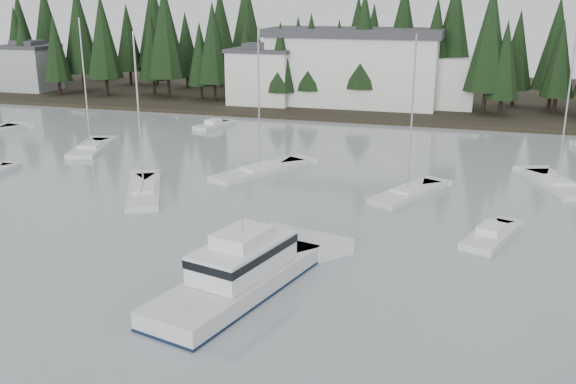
{
  "coord_description": "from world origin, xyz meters",
  "views": [
    {
      "loc": [
        13.01,
        -10.89,
        15.73
      ],
      "look_at": [
        0.53,
        30.55,
        2.5
      ],
      "focal_mm": 40.0,
      "sensor_mm": 36.0,
      "label": 1
    }
  ],
  "objects_px": {
    "house_west": "(262,75)",
    "runabout_3": "(214,126)",
    "house_far_west": "(30,67)",
    "sailboat_0": "(91,150)",
    "sailboat_3": "(407,195)",
    "sailboat_9": "(144,193)",
    "sailboat_1": "(557,186)",
    "cabin_cruiser_center": "(239,278)",
    "sailboat_2": "(260,172)",
    "runabout_1": "(490,238)",
    "harbor_inn": "(368,68)"
  },
  "relations": [
    {
      "from": "sailboat_1",
      "to": "house_west",
      "type": "bearing_deg",
      "value": 29.56
    },
    {
      "from": "sailboat_0",
      "to": "sailboat_3",
      "type": "distance_m",
      "value": 34.96
    },
    {
      "from": "sailboat_1",
      "to": "sailboat_2",
      "type": "distance_m",
      "value": 26.23
    },
    {
      "from": "harbor_inn",
      "to": "sailboat_3",
      "type": "xyz_separation_m",
      "value": [
        10.86,
        -42.19,
        -5.69
      ]
    },
    {
      "from": "sailboat_1",
      "to": "sailboat_0",
      "type": "bearing_deg",
      "value": 69.65
    },
    {
      "from": "sailboat_0",
      "to": "house_west",
      "type": "bearing_deg",
      "value": -31.02
    },
    {
      "from": "sailboat_3",
      "to": "sailboat_9",
      "type": "distance_m",
      "value": 21.81
    },
    {
      "from": "runabout_1",
      "to": "runabout_3",
      "type": "relative_size",
      "value": 1.11
    },
    {
      "from": "house_west",
      "to": "sailboat_1",
      "type": "distance_m",
      "value": 50.14
    },
    {
      "from": "sailboat_0",
      "to": "sailboat_1",
      "type": "relative_size",
      "value": 1.05
    },
    {
      "from": "cabin_cruiser_center",
      "to": "sailboat_1",
      "type": "relative_size",
      "value": 0.96
    },
    {
      "from": "sailboat_1",
      "to": "sailboat_9",
      "type": "bearing_deg",
      "value": 90.39
    },
    {
      "from": "sailboat_1",
      "to": "sailboat_9",
      "type": "distance_m",
      "value": 35.26
    },
    {
      "from": "cabin_cruiser_center",
      "to": "sailboat_9",
      "type": "height_order",
      "value": "sailboat_9"
    },
    {
      "from": "cabin_cruiser_center",
      "to": "sailboat_3",
      "type": "height_order",
      "value": "sailboat_3"
    },
    {
      "from": "harbor_inn",
      "to": "sailboat_3",
      "type": "bearing_deg",
      "value": -75.56
    },
    {
      "from": "harbor_inn",
      "to": "runabout_1",
      "type": "height_order",
      "value": "harbor_inn"
    },
    {
      "from": "sailboat_1",
      "to": "runabout_3",
      "type": "relative_size",
      "value": 2.25
    },
    {
      "from": "harbor_inn",
      "to": "cabin_cruiser_center",
      "type": "relative_size",
      "value": 2.27
    },
    {
      "from": "harbor_inn",
      "to": "sailboat_2",
      "type": "relative_size",
      "value": 2.14
    },
    {
      "from": "harbor_inn",
      "to": "sailboat_0",
      "type": "relative_size",
      "value": 2.07
    },
    {
      "from": "runabout_1",
      "to": "harbor_inn",
      "type": "bearing_deg",
      "value": 37.65
    },
    {
      "from": "sailboat_0",
      "to": "runabout_1",
      "type": "bearing_deg",
      "value": -126.61
    },
    {
      "from": "house_far_west",
      "to": "sailboat_0",
      "type": "xyz_separation_m",
      "value": [
        33.6,
        -34.09,
        -4.32
      ]
    },
    {
      "from": "cabin_cruiser_center",
      "to": "sailboat_0",
      "type": "height_order",
      "value": "sailboat_0"
    },
    {
      "from": "house_far_west",
      "to": "runabout_3",
      "type": "relative_size",
      "value": 1.41
    },
    {
      "from": "sailboat_3",
      "to": "harbor_inn",
      "type": "bearing_deg",
      "value": 39.67
    },
    {
      "from": "cabin_cruiser_center",
      "to": "sailboat_3",
      "type": "relative_size",
      "value": 0.96
    },
    {
      "from": "harbor_inn",
      "to": "sailboat_2",
      "type": "bearing_deg",
      "value": -94.58
    },
    {
      "from": "harbor_inn",
      "to": "sailboat_9",
      "type": "bearing_deg",
      "value": -101.94
    },
    {
      "from": "harbor_inn",
      "to": "runabout_3",
      "type": "height_order",
      "value": "harbor_inn"
    },
    {
      "from": "sailboat_3",
      "to": "runabout_3",
      "type": "distance_m",
      "value": 34.66
    },
    {
      "from": "cabin_cruiser_center",
      "to": "sailboat_2",
      "type": "height_order",
      "value": "sailboat_2"
    },
    {
      "from": "sailboat_2",
      "to": "sailboat_9",
      "type": "bearing_deg",
      "value": 168.77
    },
    {
      "from": "house_west",
      "to": "sailboat_9",
      "type": "bearing_deg",
      "value": -83.75
    },
    {
      "from": "sailboat_1",
      "to": "runabout_1",
      "type": "relative_size",
      "value": 2.02
    },
    {
      "from": "house_west",
      "to": "harbor_inn",
      "type": "relative_size",
      "value": 0.32
    },
    {
      "from": "house_west",
      "to": "house_far_west",
      "type": "relative_size",
      "value": 1.13
    },
    {
      "from": "sailboat_1",
      "to": "sailboat_3",
      "type": "distance_m",
      "value": 13.65
    },
    {
      "from": "sailboat_3",
      "to": "sailboat_9",
      "type": "height_order",
      "value": "sailboat_9"
    },
    {
      "from": "sailboat_9",
      "to": "runabout_3",
      "type": "bearing_deg",
      "value": -15.51
    },
    {
      "from": "house_west",
      "to": "runabout_3",
      "type": "relative_size",
      "value": 1.59
    },
    {
      "from": "sailboat_1",
      "to": "cabin_cruiser_center",
      "type": "bearing_deg",
      "value": 125.13
    },
    {
      "from": "cabin_cruiser_center",
      "to": "runabout_3",
      "type": "relative_size",
      "value": 2.17
    },
    {
      "from": "cabin_cruiser_center",
      "to": "sailboat_3",
      "type": "distance_m",
      "value": 21.79
    },
    {
      "from": "cabin_cruiser_center",
      "to": "runabout_1",
      "type": "bearing_deg",
      "value": -33.07
    },
    {
      "from": "house_far_west",
      "to": "sailboat_2",
      "type": "bearing_deg",
      "value": -34.89
    },
    {
      "from": "house_far_west",
      "to": "harbor_inn",
      "type": "height_order",
      "value": "harbor_inn"
    },
    {
      "from": "sailboat_2",
      "to": "sailboat_9",
      "type": "relative_size",
      "value": 1.0
    },
    {
      "from": "sailboat_1",
      "to": "runabout_1",
      "type": "height_order",
      "value": "sailboat_1"
    }
  ]
}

